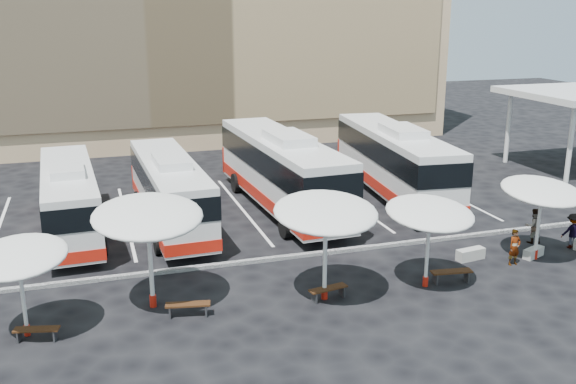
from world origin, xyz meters
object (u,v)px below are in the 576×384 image
object	(u,v)px
sunshade_4	(542,192)
passenger_0	(514,247)
wood_bench_0	(37,331)
wood_bench_2	(328,290)
conc_bench_0	(470,254)
passenger_1	(534,226)
wood_bench_1	(188,306)
sunshade_2	(326,213)
sunshade_1	(148,217)
conc_bench_1	(533,253)
sunshade_3	(430,213)
sunshade_0	(18,257)
passenger_3	(573,231)
bus_1	(170,189)
bus_0	(69,197)
bus_3	(394,159)
wood_bench_3	(451,273)
bus_2	(281,169)

from	to	relation	value
sunshade_4	passenger_0	xyz separation A→B (m)	(-1.30, -0.28, -2.20)
wood_bench_0	wood_bench_2	xyz separation A→B (m)	(9.98, 0.06, 0.01)
wood_bench_0	conc_bench_0	size ratio (longest dim) A/B	1.15
passenger_1	wood_bench_1	bearing A→B (deg)	18.67
sunshade_2	wood_bench_1	size ratio (longest dim) A/B	2.45
sunshade_1	conc_bench_1	size ratio (longest dim) A/B	3.64
sunshade_3	passenger_1	size ratio (longest dim) A/B	2.27
sunshade_0	sunshade_3	xyz separation A→B (m)	(14.27, -0.48, 0.20)
sunshade_0	sunshade_2	xyz separation A→B (m)	(10.19, -0.35, 0.58)
passenger_3	passenger_1	bearing A→B (deg)	-35.80
sunshade_1	conc_bench_0	world-z (taller)	sunshade_1
sunshade_1	passenger_0	size ratio (longest dim) A/B	2.60
passenger_1	sunshade_0	bearing A→B (deg)	15.93
bus_1	wood_bench_0	bearing A→B (deg)	-120.67
wood_bench_1	bus_0	bearing A→B (deg)	110.75
conc_bench_0	sunshade_3	bearing A→B (deg)	-149.86
wood_bench_0	bus_3	bearing A→B (deg)	32.51
sunshade_2	sunshade_3	xyz separation A→B (m)	(4.08, -0.13, -0.38)
wood_bench_2	passenger_3	world-z (taller)	passenger_3
sunshade_1	sunshade_2	bearing A→B (deg)	-11.55
bus_3	conc_bench_1	bearing A→B (deg)	-76.72
wood_bench_3	passenger_3	distance (m)	7.33
sunshade_4	wood_bench_3	xyz separation A→B (m)	(-4.73, -1.10, -2.59)
sunshade_3	sunshade_4	size ratio (longest dim) A/B	0.98
passenger_0	conc_bench_0	bearing A→B (deg)	136.63
sunshade_4	wood_bench_3	distance (m)	5.51
wood_bench_3	wood_bench_0	bearing A→B (deg)	180.00
bus_0	wood_bench_3	bearing A→B (deg)	-39.29
sunshade_2	wood_bench_1	distance (m)	5.79
bus_1	conc_bench_0	world-z (taller)	bus_1
conc_bench_1	bus_2	bearing A→B (deg)	129.51
bus_0	passenger_1	world-z (taller)	bus_0
bus_2	sunshade_4	distance (m)	13.06
sunshade_0	sunshade_2	world-z (taller)	sunshade_2
sunshade_0	sunshade_4	size ratio (longest dim) A/B	1.07
bus_2	sunshade_0	distance (m)	16.09
bus_3	wood_bench_3	xyz separation A→B (m)	(-3.34, -11.73, -1.73)
bus_1	conc_bench_1	distance (m)	16.89
sunshade_0	sunshade_4	bearing A→B (deg)	1.78
wood_bench_3	wood_bench_2	bearing A→B (deg)	179.32
sunshade_1	conc_bench_1	world-z (taller)	sunshade_1
sunshade_0	sunshade_4	xyz separation A→B (m)	(20.12, 0.63, 0.24)
conc_bench_0	passenger_0	size ratio (longest dim) A/B	0.83
bus_3	wood_bench_1	bearing A→B (deg)	-134.22
wood_bench_0	conc_bench_1	distance (m)	19.88
bus_2	wood_bench_0	world-z (taller)	bus_2
sunshade_1	conc_bench_0	size ratio (longest dim) A/B	3.15
passenger_0	passenger_1	xyz separation A→B (m)	(2.46, 1.96, 0.04)
bus_3	passenger_0	size ratio (longest dim) A/B	8.60
wood_bench_3	conc_bench_1	size ratio (longest dim) A/B	1.50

